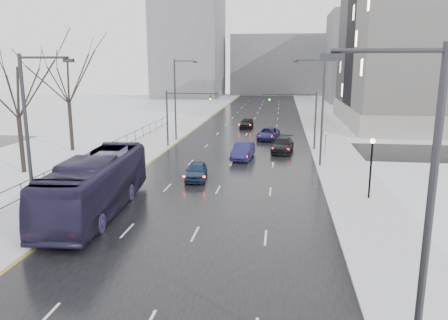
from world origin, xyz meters
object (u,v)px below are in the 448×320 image
at_px(streetlight_l_near, 32,140).
at_px(sedan_right_cross, 268,134).
at_px(tree_park_d, 24,173).
at_px(no_uturn_sign, 326,136).
at_px(sedan_right_far, 283,145).
at_px(bus, 96,184).
at_px(sedan_center_near, 196,171).
at_px(sedan_right_near, 243,151).
at_px(lamppost_r_mid, 371,160).
at_px(sedan_center_far, 247,123).
at_px(mast_signal_right, 306,114).
at_px(streetlight_l_far, 177,96).
at_px(streetlight_r_mid, 320,107).
at_px(tree_park_e, 73,151).
at_px(streetlight_r_near, 419,223).
at_px(mast_signal_left, 176,112).

xyz_separation_m(streetlight_l_near, sedan_right_cross, (11.24, 34.33, -4.85)).
height_order(tree_park_d, streetlight_l_near, streetlight_l_near).
relative_size(no_uturn_sign, sedan_right_far, 0.50).
height_order(bus, sedan_center_near, bus).
relative_size(tree_park_d, no_uturn_sign, 4.63).
bearing_deg(sedan_right_near, lamppost_r_mid, -44.75).
bearing_deg(sedan_center_far, mast_signal_right, -61.17).
bearing_deg(bus, streetlight_l_far, 88.73).
bearing_deg(bus, streetlight_r_mid, 41.18).
bearing_deg(sedan_center_far, sedan_right_far, -70.15).
bearing_deg(streetlight_l_near, sedan_right_far, 63.69).
relative_size(tree_park_e, streetlight_r_mid, 1.35).
distance_m(lamppost_r_mid, no_uturn_sign, 14.13).
height_order(lamppost_r_mid, sedan_center_near, lamppost_r_mid).
bearing_deg(sedan_center_near, streetlight_r_mid, 24.39).
height_order(streetlight_r_mid, streetlight_l_far, same).
xyz_separation_m(streetlight_r_near, sedan_center_far, (-8.67, 54.13, -4.82)).
distance_m(streetlight_r_near, sedan_right_far, 36.86).
xyz_separation_m(streetlight_l_far, lamppost_r_mid, (19.17, -22.00, -2.67)).
bearing_deg(sedan_center_far, tree_park_d, -116.90).
relative_size(tree_park_e, sedan_right_cross, 2.58).
height_order(streetlight_r_mid, sedan_right_near, streetlight_r_mid).
distance_m(streetlight_r_mid, lamppost_r_mid, 10.73).
xyz_separation_m(mast_signal_left, bus, (0.33, -23.12, -2.19)).
xyz_separation_m(tree_park_e, sedan_center_near, (15.96, -10.16, 0.76)).
distance_m(tree_park_d, sedan_right_near, 20.50).
xyz_separation_m(mast_signal_right, sedan_center_far, (-7.83, 16.13, -3.31)).
bearing_deg(streetlight_l_near, streetlight_r_near, -31.48).
bearing_deg(streetlight_l_near, sedan_center_far, 80.14).
height_order(streetlight_r_near, lamppost_r_mid, streetlight_r_near).
bearing_deg(streetlight_l_far, mast_signal_left, -78.13).
bearing_deg(sedan_center_near, sedan_right_near, 63.40).
bearing_deg(streetlight_r_near, lamppost_r_mid, 81.94).
relative_size(streetlight_l_far, sedan_center_near, 2.36).
bearing_deg(sedan_center_far, lamppost_r_mid, -68.42).
bearing_deg(streetlight_l_near, mast_signal_left, 88.28).
bearing_deg(sedan_right_far, no_uturn_sign, -23.38).
height_order(tree_park_e, mast_signal_left, tree_park_e).
height_order(tree_park_d, streetlight_r_mid, streetlight_r_mid).
height_order(tree_park_e, sedan_center_far, tree_park_e).
height_order(tree_park_d, bus, tree_park_d).
bearing_deg(streetlight_r_near, streetlight_l_far, 111.25).
bearing_deg(tree_park_e, streetlight_r_mid, -8.63).
relative_size(streetlight_l_near, sedan_right_far, 1.86).
distance_m(streetlight_l_near, lamppost_r_mid, 21.78).
relative_size(streetlight_l_far, bus, 0.74).
distance_m(lamppost_r_mid, sedan_right_near, 16.07).
bearing_deg(lamppost_r_mid, no_uturn_sign, 97.33).
xyz_separation_m(lamppost_r_mid, sedan_right_cross, (-7.93, 24.33, -2.18)).
bearing_deg(tree_park_d, mast_signal_left, 53.20).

